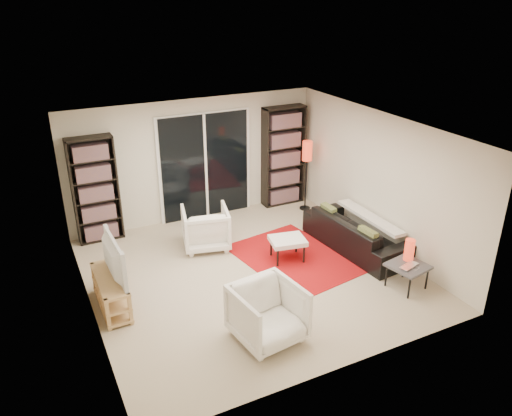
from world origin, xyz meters
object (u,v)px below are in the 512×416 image
Objects in this scene: tv_stand at (111,292)px; side_table at (408,267)px; bookshelf_left at (95,190)px; armchair_front at (268,314)px; armchair_back at (206,228)px; ottoman at (288,241)px; bookshelf_right at (283,156)px; sofa at (356,233)px; floor_lamp at (307,158)px.

tv_stand is 4.47m from side_table.
bookshelf_left is 4.22m from armchair_front.
armchair_back is 1.24× the size of ottoman.
bookshelf_right is at bearing 62.72° from ottoman.
tv_stand is 4.27m from sofa.
bookshelf_left is at bearing 54.28° from sofa.
bookshelf_left is 3.55m from ottoman.
ottoman is (2.71, -2.20, -0.63)m from bookshelf_left.
side_table is at bearing -19.59° from tv_stand.
armchair_back is (1.91, 1.14, 0.11)m from tv_stand.
armchair_front is at bearing -126.65° from ottoman.
floor_lamp reaches higher than side_table.
armchair_front reaches higher than tv_stand.
armchair_front is 2.50m from side_table.
sofa reaches higher than side_table.
tv_stand is at bearing 160.41° from side_table.
tv_stand is (-0.27, -2.29, -0.71)m from bookshelf_left.
armchair_front is at bearing -176.90° from side_table.
bookshelf_left reaches higher than armchair_back.
bookshelf_right reaches higher than side_table.
floor_lamp is at bearing -7.04° from bookshelf_left.
ottoman is at bearing 46.03° from armchair_front.
bookshelf_left is 2.38× the size of armchair_back.
bookshelf_right is at bearing -0.00° from bookshelf_left.
side_table is (2.30, -2.64, -0.01)m from armchair_back.
ottoman is at bearing -117.28° from bookshelf_right.
armchair_front reaches higher than armchair_back.
tv_stand is 1.32× the size of armchair_front.
sofa is 3.32× the size of side_table.
bookshelf_right is 2.52m from sofa.
side_table is at bearing 144.87° from armchair_back.
ottoman is 2.00m from side_table.
bookshelf_left is 4.14m from floor_lamp.
bookshelf_right is 2.44× the size of armchair_front.
floor_lamp reaches higher than ottoman.
bookshelf_left is at bearing 102.77° from armchair_front.
floor_lamp reaches higher than tv_stand.
bookshelf_left is at bearing 136.11° from side_table.
ottoman and side_table have the same top height.
armchair_back is 0.56× the size of floor_lamp.
bookshelf_right is (3.85, -0.00, 0.07)m from bookshelf_left.
sofa is 2.68m from armchair_back.
bookshelf_right is 2.58m from armchair_back.
bookshelf_right reaches higher than armchair_back.
bookshelf_right reaches higher than armchair_front.
sofa is at bearing 165.82° from armchair_back.
bookshelf_left is at bearing 83.27° from tv_stand.
bookshelf_right is at bearing -1.12° from sofa.
armchair_front is at bearing 115.88° from sofa.
ottoman is (-1.29, 0.20, 0.04)m from sofa.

